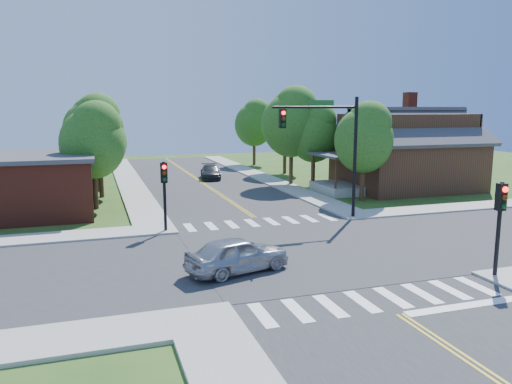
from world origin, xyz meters
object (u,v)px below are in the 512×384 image
object	(u,v)px
signal_pole_se	(500,212)
signal_pole_nw	(164,183)
house_ne	(406,148)
signal_mast_ne	(330,138)
car_dgrey	(210,172)
car_silver	(237,255)

from	to	relation	value
signal_pole_se	signal_pole_nw	world-z (taller)	same
signal_pole_se	house_ne	xyz separation A→B (m)	(9.51, 19.86, 0.67)
signal_mast_ne	car_dgrey	bearing A→B (deg)	97.94
signal_pole_se	signal_mast_ne	bearing A→B (deg)	98.56
signal_pole_nw	car_silver	distance (m)	7.89
car_silver	signal_mast_ne	bearing A→B (deg)	-61.04
signal_mast_ne	car_silver	world-z (taller)	signal_mast_ne
house_ne	car_silver	size ratio (longest dim) A/B	2.86
car_silver	car_dgrey	distance (m)	26.97
signal_pole_nw	house_ne	bearing A→B (deg)	22.69
house_ne	car_silver	xyz separation A→B (m)	(-18.88, -16.08, -2.60)
house_ne	car_silver	world-z (taller)	house_ne
signal_mast_ne	signal_pole_se	size ratio (longest dim) A/B	1.89
car_silver	house_ne	bearing A→B (deg)	-64.68
signal_pole_se	car_dgrey	size ratio (longest dim) A/B	0.83
signal_mast_ne	car_silver	distance (m)	11.46
signal_pole_se	car_dgrey	bearing A→B (deg)	98.17
signal_pole_nw	car_dgrey	xyz separation A→B (m)	(6.85, 19.08, -2.03)
signal_pole_se	signal_pole_nw	size ratio (longest dim) A/B	1.00
signal_pole_nw	car_dgrey	distance (m)	20.37
signal_mast_ne	house_ne	world-z (taller)	signal_mast_ne
signal_mast_ne	signal_pole_nw	size ratio (longest dim) A/B	1.89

